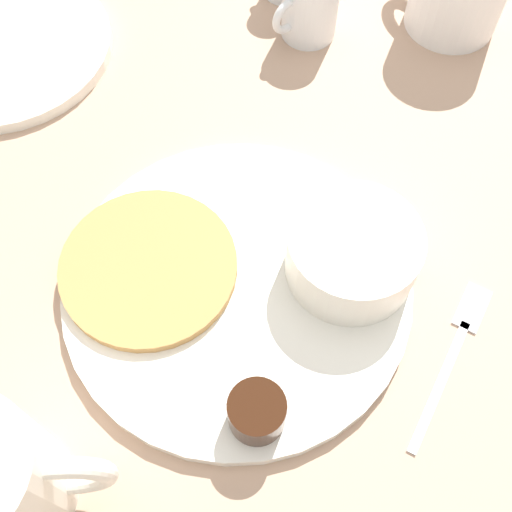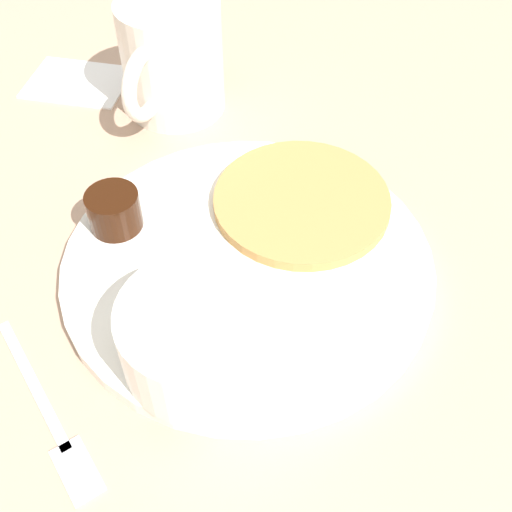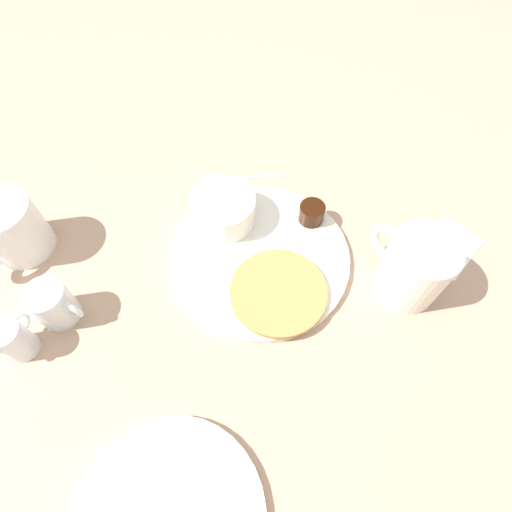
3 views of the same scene
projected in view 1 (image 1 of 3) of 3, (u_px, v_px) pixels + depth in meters
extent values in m
plane|color=tan|center=(237.00, 289.00, 0.52)|extent=(4.00, 4.00, 0.00)
cylinder|color=white|center=(237.00, 286.00, 0.51)|extent=(0.28, 0.28, 0.01)
cylinder|color=#B78447|center=(148.00, 267.00, 0.51)|extent=(0.14, 0.14, 0.01)
cylinder|color=white|center=(352.00, 253.00, 0.49)|extent=(0.10, 0.10, 0.05)
cylinder|color=white|center=(356.00, 239.00, 0.48)|extent=(0.08, 0.08, 0.01)
cylinder|color=black|center=(258.00, 412.00, 0.44)|extent=(0.04, 0.04, 0.03)
cylinder|color=white|center=(377.00, 276.00, 0.50)|extent=(0.04, 0.04, 0.03)
sphere|color=white|center=(381.00, 264.00, 0.48)|extent=(0.02, 0.02, 0.02)
torus|color=silver|center=(63.00, 477.00, 0.40)|extent=(0.02, 0.07, 0.07)
cylinder|color=white|center=(310.00, 5.00, 0.63)|extent=(0.06, 0.06, 0.07)
torus|color=white|center=(288.00, 16.00, 0.62)|extent=(0.03, 0.04, 0.04)
cube|color=silver|center=(440.00, 384.00, 0.48)|extent=(0.10, 0.07, 0.00)
cube|color=silver|center=(472.00, 307.00, 0.51)|extent=(0.04, 0.04, 0.00)
cylinder|color=white|center=(2.00, 46.00, 0.64)|extent=(0.22, 0.22, 0.01)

